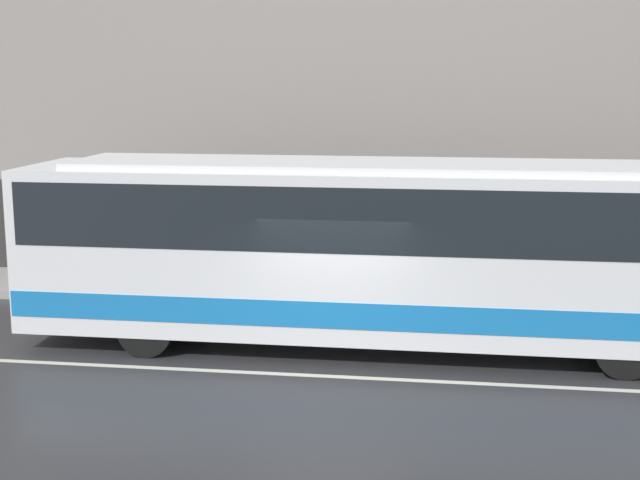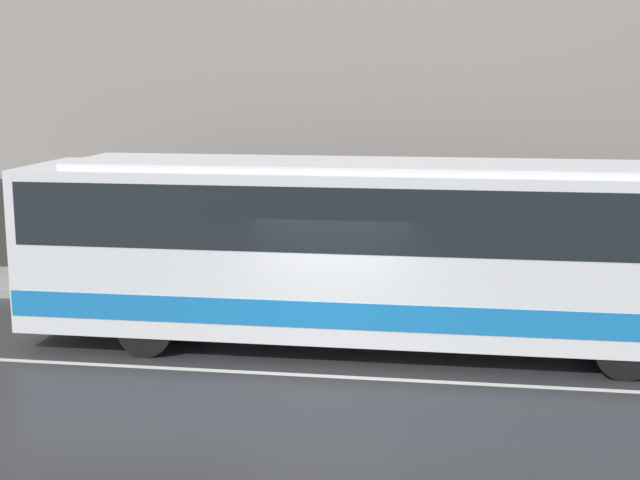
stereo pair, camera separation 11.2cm
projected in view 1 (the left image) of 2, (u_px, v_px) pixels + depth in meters
name	position (u px, v px, depth m)	size (l,w,h in m)	color
ground_plane	(328.00, 376.00, 14.46)	(60.00, 60.00, 0.00)	#2D2D30
sidewalk	(360.00, 294.00, 19.50)	(60.00, 2.38, 0.17)	gray
building_facade	(368.00, 89.00, 19.98)	(60.00, 0.35, 9.37)	gray
lane_stripe	(328.00, 376.00, 14.46)	(54.00, 0.14, 0.01)	beige
transit_bus	(360.00, 244.00, 15.77)	(12.03, 2.61, 3.33)	white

